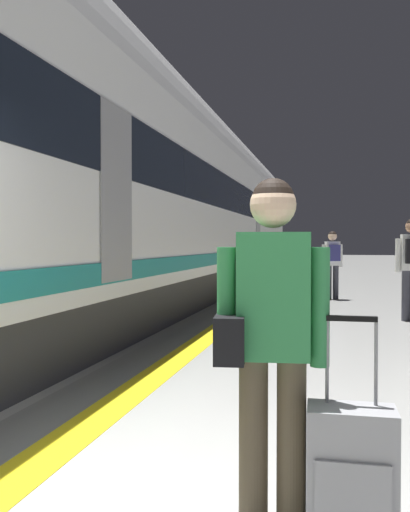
{
  "coord_description": "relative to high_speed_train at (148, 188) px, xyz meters",
  "views": [
    {
      "loc": [
        0.8,
        -2.36,
        1.34
      ],
      "look_at": [
        -0.8,
        4.4,
        1.17
      ],
      "focal_mm": 38.49,
      "sensor_mm": 36.0,
      "label": 1
    }
  ],
  "objects": [
    {
      "name": "high_speed_train",
      "position": [
        0.0,
        0.0,
        0.0
      ],
      "size": [
        2.94,
        34.46,
        4.97
      ],
      "color": "#38383D",
      "rests_on": "ground"
    },
    {
      "name": "safety_line_strip",
      "position": [
        2.14,
        1.2,
        -2.5
      ],
      "size": [
        0.36,
        80.0,
        0.01
      ],
      "primitive_type": "cube",
      "color": "yellow",
      "rests_on": "ground"
    },
    {
      "name": "traveller_foreground",
      "position": [
        3.61,
        -8.67,
        -1.56
      ],
      "size": [
        0.52,
        0.31,
        1.63
      ],
      "color": "brown",
      "rests_on": "ground"
    },
    {
      "name": "suitcase_mid",
      "position": [
        3.52,
        1.83,
        -2.2
      ],
      "size": [
        0.44,
        0.36,
        0.55
      ],
      "color": "black",
      "rests_on": "ground"
    },
    {
      "name": "rolling_suitcase_foreground",
      "position": [
        3.97,
        -8.73,
        -2.16
      ],
      "size": [
        0.38,
        0.24,
        1.01
      ],
      "color": "#9E9EA3",
      "rests_on": "ground"
    },
    {
      "name": "passenger_mid",
      "position": [
        3.85,
        2.09,
        -1.55
      ],
      "size": [
        0.48,
        0.38,
        1.61
      ],
      "color": "#383842",
      "rests_on": "ground"
    },
    {
      "name": "tactile_edge_band",
      "position": [
        1.79,
        1.2,
        -2.5
      ],
      "size": [
        0.65,
        80.0,
        0.01
      ],
      "primitive_type": "cube",
      "color": "slate",
      "rests_on": "ground"
    }
  ]
}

